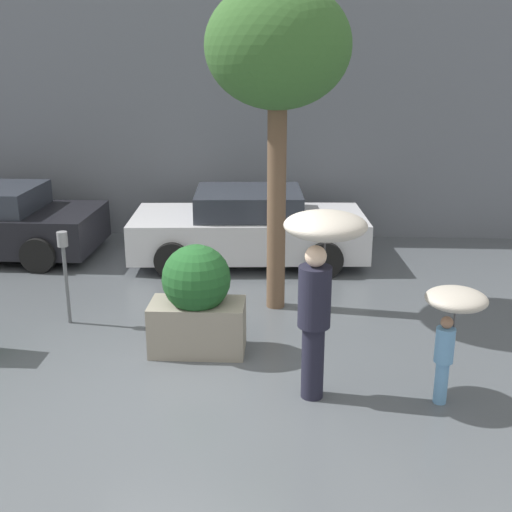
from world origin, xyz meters
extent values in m
plane|color=#51565B|center=(0.00, 0.00, 0.00)|extent=(40.00, 40.00, 0.00)
cube|color=slate|center=(0.00, 6.50, 3.00)|extent=(18.00, 0.30, 6.00)
cube|color=gray|center=(0.06, 0.94, 0.32)|extent=(1.17, 0.61, 0.65)
sphere|color=#1E5123|center=(0.06, 0.94, 0.96)|extent=(0.84, 0.84, 0.84)
cylinder|color=#1E1E2D|center=(1.45, -0.11, 0.42)|extent=(0.24, 0.24, 0.83)
cylinder|color=#1E1E2D|center=(1.45, -0.11, 1.16)|extent=(0.35, 0.35, 0.66)
sphere|color=beige|center=(1.45, -0.11, 1.60)|extent=(0.22, 0.22, 0.22)
cylinder|color=#4C4C51|center=(1.54, 0.01, 1.54)|extent=(0.02, 0.02, 0.70)
ellipsoid|color=beige|center=(1.54, 0.01, 1.89)|extent=(0.86, 0.86, 0.28)
cylinder|color=#669ED1|center=(2.81, -0.18, 0.24)|extent=(0.14, 0.14, 0.48)
cylinder|color=#669ED1|center=(2.81, -0.18, 0.67)|extent=(0.20, 0.20, 0.38)
sphere|color=#997056|center=(2.81, -0.18, 0.93)|extent=(0.13, 0.13, 0.13)
cylinder|color=#4C4C51|center=(2.89, -0.14, 0.93)|extent=(0.02, 0.02, 0.48)
ellipsoid|color=beige|center=(2.89, -0.14, 1.17)|extent=(0.64, 0.64, 0.20)
cube|color=silver|center=(0.47, 4.70, 0.51)|extent=(4.19, 2.09, 0.68)
cube|color=#2D333D|center=(0.47, 4.70, 1.06)|extent=(1.93, 1.68, 0.43)
cylinder|color=black|center=(-0.74, 3.70, 0.30)|extent=(0.61, 0.26, 0.60)
cylinder|color=black|center=(-0.85, 5.54, 0.30)|extent=(0.61, 0.26, 0.60)
cylinder|color=black|center=(1.79, 3.85, 0.30)|extent=(0.61, 0.26, 0.60)
cylinder|color=black|center=(1.68, 5.69, 0.30)|extent=(0.61, 0.26, 0.60)
cylinder|color=black|center=(-3.06, 3.85, 0.30)|extent=(0.60, 0.23, 0.60)
cylinder|color=black|center=(-3.04, 5.70, 0.30)|extent=(0.60, 0.23, 0.60)
cylinder|color=brown|center=(1.00, 2.48, 1.56)|extent=(0.27, 0.27, 3.12)
ellipsoid|color=#38662D|center=(1.00, 2.48, 3.66)|extent=(1.94, 1.94, 1.65)
cylinder|color=#595B60|center=(-1.84, 1.73, 0.55)|extent=(0.05, 0.05, 1.11)
cylinder|color=gray|center=(-1.84, 1.73, 1.21)|extent=(0.14, 0.14, 0.20)
camera|label=1|loc=(1.14, -6.34, 3.56)|focal=45.00mm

